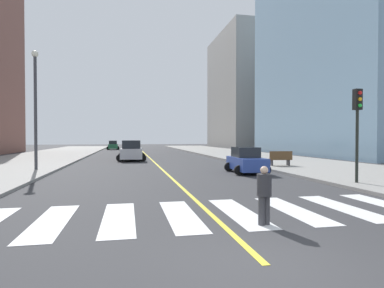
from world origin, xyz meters
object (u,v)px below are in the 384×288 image
object	(u,v)px
car_gray_third	(132,148)
park_bench	(280,159)
car_silver_fourth	(131,151)
street_lamp	(35,100)
pedestrian_crossing	(264,193)
car_green_second	(113,145)
traffic_light_near_corner	(358,117)
car_blue_nearest	(246,161)

from	to	relation	value
car_gray_third	park_bench	bearing A→B (deg)	-64.40
car_silver_fourth	street_lamp	xyz separation A→B (m)	(-6.49, -9.19, 3.90)
car_silver_fourth	pedestrian_crossing	bearing A→B (deg)	-81.07
park_bench	pedestrian_crossing	world-z (taller)	pedestrian_crossing
car_green_second	street_lamp	xyz separation A→B (m)	(-3.30, -40.53, 4.03)
car_green_second	car_gray_third	world-z (taller)	car_green_second
car_gray_third	traffic_light_near_corner	distance (m)	34.43
traffic_light_near_corner	street_lamp	xyz separation A→B (m)	(-16.91, 9.92, 1.54)
car_green_second	pedestrian_crossing	world-z (taller)	car_green_second
car_blue_nearest	car_green_second	bearing A→B (deg)	-74.24
car_green_second	park_bench	size ratio (longest dim) A/B	2.16
car_gray_third	park_bench	world-z (taller)	car_gray_third
car_blue_nearest	car_silver_fourth	size ratio (longest dim) A/B	0.83
car_green_second	park_bench	bearing A→B (deg)	-72.82
car_green_second	street_lamp	distance (m)	40.87
car_gray_third	pedestrian_crossing	distance (m)	38.50
car_gray_third	street_lamp	size ratio (longest dim) A/B	0.47
park_bench	pedestrian_crossing	distance (m)	17.00
car_green_second	traffic_light_near_corner	xyz separation A→B (m)	(13.62, -50.45, 2.49)
car_silver_fourth	traffic_light_near_corner	distance (m)	21.89
car_gray_third	car_silver_fourth	world-z (taller)	car_silver_fourth
car_gray_third	car_silver_fourth	size ratio (longest dim) A/B	0.82
car_green_second	car_silver_fourth	xyz separation A→B (m)	(3.19, -31.35, 0.14)
car_blue_nearest	car_silver_fourth	distance (m)	14.66
car_gray_third	park_bench	size ratio (longest dim) A/B	2.05
street_lamp	park_bench	bearing A→B (deg)	-1.72
car_green_second	traffic_light_near_corner	bearing A→B (deg)	-77.02
car_blue_nearest	car_green_second	xyz separation A→B (m)	(-10.45, 44.09, 0.03)
car_green_second	car_silver_fourth	bearing A→B (deg)	-86.30
traffic_light_near_corner	street_lamp	bearing A→B (deg)	-30.40
car_silver_fourth	street_lamp	world-z (taller)	street_lamp
park_bench	car_blue_nearest	bearing A→B (deg)	133.17
car_gray_third	pedestrian_crossing	world-z (taller)	car_gray_third
car_blue_nearest	street_lamp	size ratio (longest dim) A/B	0.48
park_bench	street_lamp	bearing A→B (deg)	93.90
car_green_second	park_bench	world-z (taller)	car_green_second
car_gray_third	park_bench	xyz separation A→B (m)	(10.94, -23.40, -0.10)
car_gray_third	car_silver_fourth	xyz separation A→B (m)	(-0.24, -13.69, 0.17)
car_green_second	street_lamp	size ratio (longest dim) A/B	0.50
car_green_second	car_gray_third	bearing A→B (deg)	-81.11
car_blue_nearest	pedestrian_crossing	world-z (taller)	car_blue_nearest
traffic_light_near_corner	pedestrian_crossing	world-z (taller)	traffic_light_near_corner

